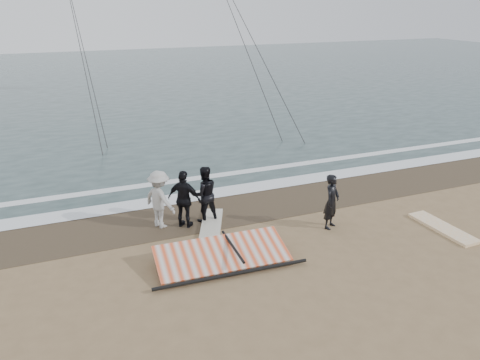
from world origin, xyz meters
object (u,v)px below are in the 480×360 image
object	(u,v)px
board_white	(443,228)
board_cream	(211,225)
man_main	(332,201)
sail_rig	(218,255)

from	to	relation	value
board_white	board_cream	xyz separation A→B (m)	(-6.59, 2.81, 0.00)
man_main	board_white	world-z (taller)	man_main
man_main	sail_rig	bearing A→B (deg)	154.37
board_cream	board_white	bearing A→B (deg)	-0.61
man_main	board_cream	world-z (taller)	man_main
sail_rig	man_main	bearing A→B (deg)	9.19
board_cream	man_main	bearing A→B (deg)	0.47
man_main	sail_rig	distance (m)	4.01
board_white	sail_rig	bearing A→B (deg)	171.21
board_cream	sail_rig	distance (m)	2.08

